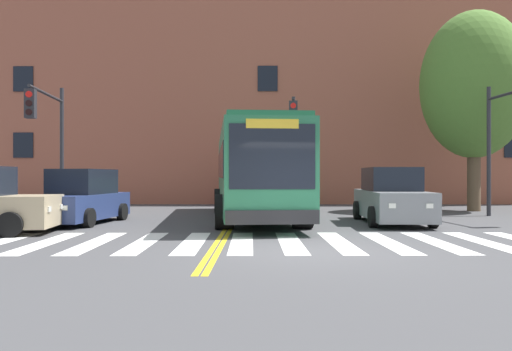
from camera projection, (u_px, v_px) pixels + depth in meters
name	position (u px, v px, depth m)	size (l,w,h in m)	color
ground_plane	(312.00, 251.00, 10.53)	(120.00, 120.00, 0.00)	#424244
crosswalk	(266.00, 242.00, 11.85)	(13.35, 4.22, 0.01)	white
lane_line_yellow_inner	(240.00, 206.00, 25.86)	(0.12, 36.00, 0.01)	gold
lane_line_yellow_outer	(243.00, 206.00, 25.86)	(0.12, 36.00, 0.01)	gold
city_bus	(254.00, 170.00, 18.40)	(3.60, 11.86, 3.29)	#28704C
car_navy_near_lane	(83.00, 198.00, 16.63)	(2.28, 4.34, 1.81)	navy
car_grey_far_lane	(391.00, 198.00, 16.67)	(2.14, 4.78, 1.86)	slate
car_red_behind_bus	(249.00, 190.00, 27.73)	(2.31, 4.56, 1.76)	#AD1E1E
traffic_light_far_corner	(49.00, 127.00, 18.98)	(0.60, 3.79, 5.20)	#28282D
traffic_light_overhead	(293.00, 134.00, 21.14)	(0.43, 2.65, 5.10)	#28282D
street_tree_curbside_large	(474.00, 85.00, 22.35)	(5.79, 5.59, 8.98)	brown
building_facade	(267.00, 97.00, 31.42)	(33.83, 8.06, 13.10)	#9E5642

